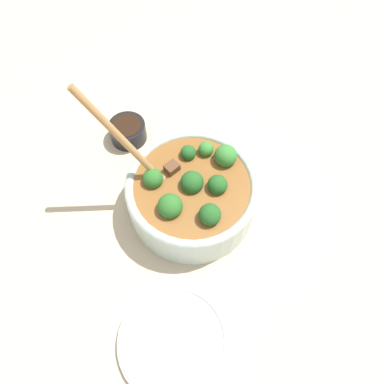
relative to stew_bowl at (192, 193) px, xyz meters
name	(u,v)px	position (x,y,z in m)	size (l,w,h in m)	color
ground_plane	(192,206)	(0.00, 0.00, -0.05)	(4.00, 4.00, 0.00)	#C6B293
stew_bowl	(192,193)	(0.00, 0.00, 0.00)	(0.28, 0.24, 0.28)	#B2C6BC
condiment_bowl	(128,131)	(-0.10, 0.20, -0.03)	(0.08, 0.08, 0.04)	black
empty_plate	(174,341)	(-0.08, -0.24, -0.04)	(0.18, 0.18, 0.02)	white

